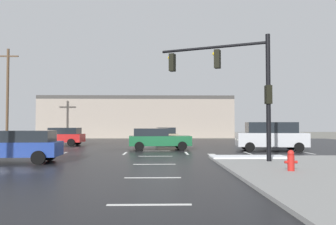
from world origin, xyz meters
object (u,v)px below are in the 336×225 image
utility_pole_distant (8,93)px  sedan_green (157,139)px  sedan_blue (16,146)px  sedan_tan (166,135)px  sedan_red (59,136)px  suv_black (273,133)px  fire_hydrant (291,160)px  suv_silver (271,136)px  traffic_signal_mast (236,78)px

utility_pole_distant → sedan_green: bearing=-36.1°
sedan_blue → sedan_tan: bearing=-119.5°
sedan_red → utility_pole_distant: utility_pole_distant is taller
suv_black → utility_pole_distant: utility_pole_distant is taller
fire_hydrant → suv_silver: 11.34m
sedan_tan → fire_hydrant: bearing=10.1°
fire_hydrant → suv_silver: suv_silver is taller
suv_black → utility_pole_distant: 27.92m
traffic_signal_mast → sedan_green: traffic_signal_mast is taller
suv_silver → sedan_tan: bearing=-41.2°
sedan_red → suv_black: (19.53, 1.60, 0.24)m
utility_pole_distant → sedan_blue: bearing=-64.8°
fire_hydrant → suv_silver: bearing=75.3°
fire_hydrant → sedan_tan: (-4.39, 18.77, 0.32)m
suv_silver → sedan_tan: size_ratio=1.08×
sedan_blue → utility_pole_distant: utility_pole_distant is taller
traffic_signal_mast → suv_black: (6.87, 14.79, -3.16)m
suv_black → sedan_tan: bearing=89.2°
sedan_green → sedan_tan: same height
suv_black → suv_silver: bearing=159.2°
fire_hydrant → suv_black: (5.71, 18.79, 0.55)m
sedan_green → sedan_tan: size_ratio=1.01×
suv_black → utility_pole_distant: size_ratio=0.48×
sedan_red → sedan_green: bearing=153.0°
suv_silver → sedan_tan: suv_silver is taller
sedan_green → sedan_red: size_ratio=1.00×
sedan_tan → utility_pole_distant: bearing=-110.0°
suv_black → utility_pole_distant: (-27.13, 5.15, 4.16)m
suv_silver → sedan_blue: bearing=31.0°
sedan_green → suv_black: 12.77m
suv_black → fire_hydrant: bearing=162.2°
suv_silver → fire_hydrant: bearing=81.2°
traffic_signal_mast → sedan_tan: (-3.24, 14.76, -3.40)m
traffic_signal_mast → sedan_blue: (-10.87, -0.01, -3.40)m
traffic_signal_mast → sedan_blue: bearing=24.9°
sedan_green → sedan_red: (-8.66, 5.10, 0.00)m
suv_black → utility_pole_distant: bearing=78.3°
traffic_signal_mast → fire_hydrant: 5.59m
sedan_red → sedan_tan: same height
sedan_red → suv_black: size_ratio=0.95×
traffic_signal_mast → suv_silver: 8.63m
traffic_signal_mast → suv_silver: traffic_signal_mast is taller
suv_silver → sedan_red: (-16.69, 6.23, -0.24)m
suv_silver → sedan_red: size_ratio=1.08×
traffic_signal_mast → sedan_tan: traffic_signal_mast is taller
suv_black → sedan_green: bearing=120.7°
sedan_green → suv_silver: bearing=-12.4°
suv_silver → utility_pole_distant: bearing=-22.2°
sedan_red → utility_pole_distant: bearing=-38.2°
traffic_signal_mast → sedan_tan: 15.49m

